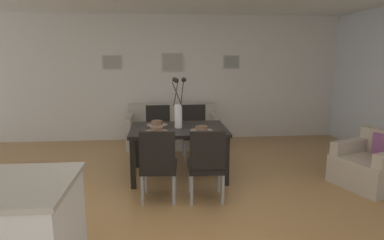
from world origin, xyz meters
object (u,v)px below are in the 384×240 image
object	(u,v)px
centerpiece_vase	(178,109)
framed_picture_center	(172,62)
dining_table	(178,133)
armchair	(373,166)
bowl_near_right	(157,122)
sofa	(173,131)
bowl_far_left	(201,128)
dining_chair_near_right	(158,129)
dining_chair_far_right	(194,129)
dining_chair_far_left	(207,162)
framed_picture_right	(231,62)
bowl_near_left	(157,129)
dining_chair_near_left	(158,162)
framed_picture_left	(112,62)

from	to	relation	value
centerpiece_vase	framed_picture_center	size ratio (longest dim) A/B	1.67
dining_table	armchair	xyz separation A→B (m)	(2.66, -0.63, -0.37)
bowl_near_right	sofa	size ratio (longest dim) A/B	0.10
bowl_near_right	bowl_far_left	world-z (taller)	same
dining_chair_near_right	dining_chair_far_right	bearing A→B (deg)	0.26
bowl_near_right	dining_chair_far_left	bearing A→B (deg)	-61.84
bowl_far_left	framed_picture_right	size ratio (longest dim) A/B	0.49
bowl_near_left	bowl_near_right	xyz separation A→B (m)	(0.00, 0.45, 0.00)
dining_table	dining_chair_near_left	size ratio (longest dim) A/B	1.52
dining_chair_far_right	framed_picture_center	size ratio (longest dim) A/B	2.09
dining_chair_near_right	bowl_near_right	size ratio (longest dim) A/B	5.41
bowl_near_right	armchair	world-z (taller)	bowl_near_right
dining_chair_far_right	dining_chair_near_left	bearing A→B (deg)	-109.07
framed_picture_center	sofa	bearing A→B (deg)	-93.73
dining_chair_near_right	dining_chair_far_right	size ratio (longest dim) A/B	1.00
armchair	dining_chair_far_left	bearing A→B (deg)	-172.99
sofa	framed_picture_right	distance (m)	1.92
dining_table	centerpiece_vase	bearing A→B (deg)	55.35
dining_chair_near_left	dining_chair_near_right	bearing A→B (deg)	90.37
dining_chair_near_left	centerpiece_vase	world-z (taller)	centerpiece_vase
dining_chair_near_right	centerpiece_vase	distance (m)	1.09
armchair	framed_picture_right	distance (m)	3.47
framed_picture_left	bowl_near_right	bearing A→B (deg)	-65.28
dining_chair_near_right	bowl_far_left	size ratio (longest dim) A/B	5.41
bowl_near_left	armchair	size ratio (longest dim) A/B	0.17
bowl_near_right	framed_picture_right	size ratio (longest dim) A/B	0.49
dining_table	framed_picture_left	distance (m)	2.73
bowl_far_left	framed_picture_right	distance (m)	2.76
dining_chair_far_right	framed_picture_right	distance (m)	1.95
bowl_near_left	framed_picture_right	world-z (taller)	framed_picture_right
dining_table	bowl_near_right	xyz separation A→B (m)	(-0.32, 0.22, 0.13)
framed_picture_left	framed_picture_right	xyz separation A→B (m)	(2.48, 0.00, 0.00)
bowl_near_right	sofa	xyz separation A→B (m)	(0.28, 1.52, -0.50)
dining_table	dining_chair_far_right	size ratio (longest dim) A/B	1.52
dining_chair_far_left	bowl_far_left	xyz separation A→B (m)	(0.02, 0.70, 0.27)
centerpiece_vase	dining_chair_near_right	bearing A→B (deg)	108.45
centerpiece_vase	armchair	xyz separation A→B (m)	(2.66, -0.63, -0.74)
dining_table	dining_chair_far_right	distance (m)	0.99
dining_chair_near_left	bowl_near_left	distance (m)	0.71
bowl_far_left	armchair	distance (m)	2.43
armchair	framed_picture_center	size ratio (longest dim) A/B	2.33
dining_table	bowl_far_left	size ratio (longest dim) A/B	8.24
bowl_near_left	bowl_far_left	distance (m)	0.63
dining_chair_near_right	framed_picture_left	size ratio (longest dim) A/B	2.41
bowl_near_left	bowl_far_left	size ratio (longest dim) A/B	1.00
bowl_near_right	framed_picture_right	world-z (taller)	framed_picture_right
dining_chair_near_left	armchair	bearing A→B (deg)	4.79
dining_chair_far_right	framed_picture_left	distance (m)	2.33
dining_chair_far_left	sofa	xyz separation A→B (m)	(-0.33, 2.67, -0.23)
dining_table	dining_chair_far_left	distance (m)	0.98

